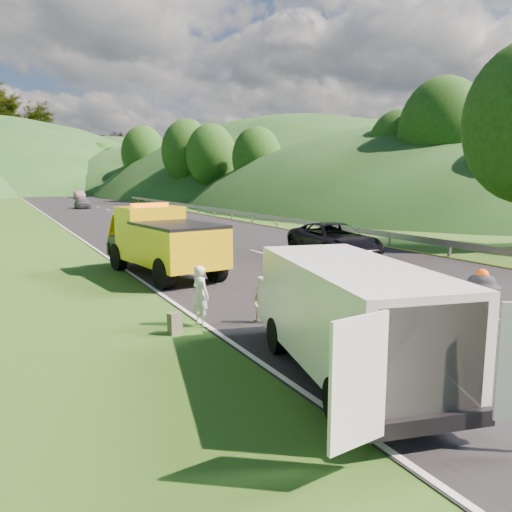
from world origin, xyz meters
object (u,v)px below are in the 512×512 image
spare_tire (447,386)px  passing_suv (334,257)px  white_van (348,313)px  child (261,324)px  woman (201,326)px  tow_truck (163,241)px  worker (475,374)px  suitcase (175,323)px

spare_tire → passing_suv: bearing=61.4°
white_van → child: (0.21, 3.68, -1.22)m
white_van → passing_suv: white_van is taller
woman → tow_truck: bearing=-23.3°
child → tow_truck: bearing=142.1°
woman → passing_suv: 11.93m
child → spare_tire: 4.98m
woman → worker: (3.43, -5.29, 0.00)m
tow_truck → white_van: tow_truck is taller
suitcase → spare_tire: (3.33, -5.11, -0.26)m
woman → spare_tire: size_ratio=2.12×
suitcase → passing_suv: size_ratio=0.09×
white_van → spare_tire: 2.16m
woman → worker: bearing=-160.5°
white_van → spare_tire: white_van is taller
woman → spare_tire: 5.99m
passing_suv → worker: bearing=-108.4°
tow_truck → white_van: bearing=-97.3°
white_van → worker: 2.75m
woman → child: woman is taller
white_van → passing_suv: bearing=67.9°
child → spare_tire: size_ratio=1.41×
worker → passing_suv: size_ratio=0.34×
tow_truck → child: bearing=-95.6°
white_van → spare_tire: bearing=-26.8°
woman → white_van: bearing=-177.9°
tow_truck → worker: size_ratio=3.39×
tow_truck → spare_tire: tow_truck is taller
child → passing_suv: passing_suv is taller
white_van → spare_tire: size_ratio=9.14×
tow_truck → woman: size_ratio=4.27×
child → suitcase: (-2.18, 0.26, 0.26)m
suitcase → passing_suv: passing_suv is taller
spare_tire → passing_suv: size_ratio=0.13×
worker → suitcase: size_ratio=3.70×
woman → passing_suv: bearing=-65.9°
child → suitcase: 2.21m
woman → spare_tire: bearing=-168.3°
spare_tire → child: bearing=103.4°
woman → suitcase: (-0.78, -0.32, 0.26)m
woman → child: (1.40, -0.58, 0.00)m
woman → passing_suv: (9.46, 7.27, 0.00)m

